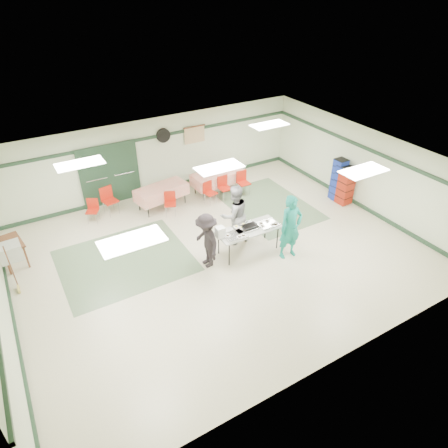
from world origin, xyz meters
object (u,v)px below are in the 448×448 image
volunteer_grey (234,215)px  chair_d (170,201)px  volunteer_dark (207,241)px  chair_loose_a (108,198)px  chair_a (224,185)px  crate_stack_red (345,189)px  broom (11,267)px  chair_loose_b (93,208)px  printer_table (10,245)px  office_printer (10,252)px  crate_stack_blue_b (338,179)px  chair_c (243,180)px  dining_table_b (162,192)px  chair_b (209,190)px  dining_table_a (218,177)px  serving_table (249,230)px  volunteer_teal (290,227)px  crate_stack_blue_a (342,184)px

volunteer_grey → chair_d: size_ratio=2.32×
volunteer_dark → chair_loose_a: 4.35m
chair_a → crate_stack_red: crate_stack_red is taller
volunteer_grey → broom: volunteer_grey is taller
chair_loose_a → chair_loose_b: (-0.59, -0.22, -0.10)m
chair_loose_b → printer_table: 2.76m
chair_d → office_printer: size_ratio=1.49×
volunteer_dark → chair_a: (2.30, 3.02, -0.28)m
office_printer → broom: broom is taller
crate_stack_blue_b → chair_c: bearing=142.8°
crate_stack_red → crate_stack_blue_b: crate_stack_blue_b is taller
dining_table_b → chair_b: (1.51, -0.57, -0.09)m
volunteer_dark → crate_stack_red: bearing=98.1°
dining_table_a → dining_table_b: same height
chair_a → dining_table_a: bearing=78.3°
chair_d → broom: bearing=-138.9°
serving_table → chair_loose_b: size_ratio=2.41×
volunteer_teal → chair_loose_b: (-4.26, 4.64, -0.48)m
chair_c → crate_stack_red: 3.57m
crate_stack_red → printer_table: crate_stack_red is taller
serving_table → dining_table_b: dining_table_b is taller
chair_c → chair_loose_b: 5.22m
chair_b → printer_table: chair_b is taller
broom → chair_d: bearing=9.5°
volunteer_teal → chair_c: (0.89, 3.81, -0.42)m
chair_loose_a → crate_stack_blue_a: 7.91m
office_printer → broom: bearing=-106.4°
dining_table_a → dining_table_b: 2.20m
chair_loose_a → printer_table: (-3.09, -1.38, 0.07)m
volunteer_grey → dining_table_b: bearing=-71.3°
volunteer_teal → crate_stack_blue_b: volunteer_teal is taller
crate_stack_blue_a → chair_loose_b: bearing=158.8°
dining_table_a → chair_loose_a: bearing=169.7°
volunteer_dark → chair_loose_b: bearing=-150.1°
volunteer_dark → chair_d: bearing=177.0°
volunteer_teal → volunteer_dark: (-2.19, 0.78, -0.15)m
dining_table_b → chair_b: size_ratio=2.36×
chair_b → office_printer: (-6.27, -1.16, 0.47)m
volunteer_teal → chair_a: 3.83m
chair_a → chair_c: bearing=-1.8°
crate_stack_blue_b → broom: bearing=177.2°
serving_table → broom: 6.17m
chair_d → volunteer_dark: bearing=-70.4°
volunteer_dark → crate_stack_blue_b: volunteer_dark is taller
chair_c → chair_loose_b: chair_c is taller
volunteer_grey → chair_c: size_ratio=2.14×
volunteer_dark → chair_a: bearing=144.4°
chair_b → broom: (-6.35, -1.49, 0.24)m
chair_loose_b → chair_b: bearing=17.8°
chair_a → chair_c: 0.78m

